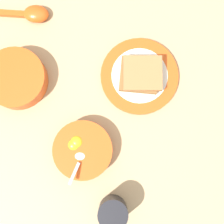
# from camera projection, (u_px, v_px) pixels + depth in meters

# --- Properties ---
(ground_plane) EXTENTS (3.00, 3.00, 0.00)m
(ground_plane) POSITION_uv_depth(u_px,v_px,m) (80.00, 114.00, 0.77)
(ground_plane) COLOR tan
(egg_bowl) EXTENTS (0.14, 0.15, 0.07)m
(egg_bowl) POSITION_uv_depth(u_px,v_px,m) (83.00, 150.00, 0.74)
(egg_bowl) COLOR #DB5119
(egg_bowl) RESTS_ON ground_plane
(toast_plate) EXTENTS (0.19, 0.19, 0.01)m
(toast_plate) POSITION_uv_depth(u_px,v_px,m) (139.00, 76.00, 0.78)
(toast_plate) COLOR #DB5119
(toast_plate) RESTS_ON ground_plane
(toast_sandwich) EXTENTS (0.10, 0.09, 0.03)m
(toast_sandwich) POSITION_uv_depth(u_px,v_px,m) (141.00, 74.00, 0.76)
(toast_sandwich) COLOR brown
(toast_sandwich) RESTS_ON toast_plate
(soup_spoon) EXTENTS (0.16, 0.05, 0.03)m
(soup_spoon) POSITION_uv_depth(u_px,v_px,m) (30.00, 14.00, 0.79)
(soup_spoon) COLOR #DB5119
(soup_spoon) RESTS_ON ground_plane
(congee_bowl) EXTENTS (0.15, 0.15, 0.05)m
(congee_bowl) POSITION_uv_depth(u_px,v_px,m) (16.00, 79.00, 0.76)
(congee_bowl) COLOR #DB5119
(congee_bowl) RESTS_ON ground_plane
(drinking_cup) EXTENTS (0.07, 0.07, 0.08)m
(drinking_cup) POSITION_uv_depth(u_px,v_px,m) (113.00, 212.00, 0.70)
(drinking_cup) COLOR black
(drinking_cup) RESTS_ON ground_plane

